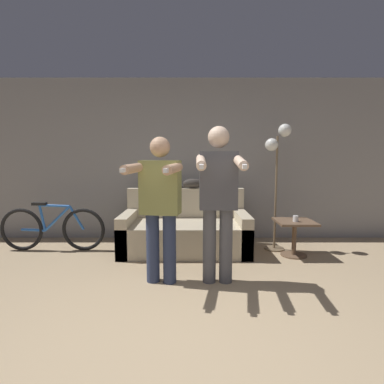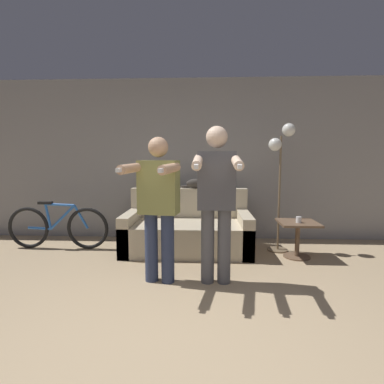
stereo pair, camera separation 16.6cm
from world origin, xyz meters
TOP-DOWN VIEW (x-y plane):
  - ground_plane at (0.00, 0.00)m, footprint 16.00×16.00m
  - wall_back at (0.00, 3.15)m, footprint 10.00×0.05m
  - couch at (-0.05, 2.44)m, footprint 1.79×0.94m
  - person_left at (-0.28, 1.29)m, footprint 0.55×0.73m
  - person_right at (0.33, 1.29)m, footprint 0.47×0.67m
  - cat at (0.07, 2.80)m, footprint 0.42×0.13m
  - floor_lamp at (1.26, 2.48)m, footprint 0.36×0.29m
  - side_table at (1.45, 2.19)m, footprint 0.50×0.50m
  - cup at (1.43, 2.13)m, footprint 0.07×0.07m
  - bicycle at (-1.96, 2.42)m, footprint 1.51×0.07m

SIDE VIEW (x-z plane):
  - ground_plane at x=0.00m, z-range 0.00..0.00m
  - couch at x=-0.05m, z-range -0.16..0.70m
  - bicycle at x=-1.96m, z-range -0.03..0.67m
  - side_table at x=1.45m, z-range 0.11..0.60m
  - cup at x=1.43m, z-range 0.49..0.57m
  - person_left at x=-0.28m, z-range 0.11..1.66m
  - cat at x=0.07m, z-range 0.86..1.03m
  - person_right at x=0.33m, z-range 0.12..1.78m
  - wall_back at x=0.00m, z-range 0.00..2.60m
  - floor_lamp at x=1.26m, z-range 0.46..2.26m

